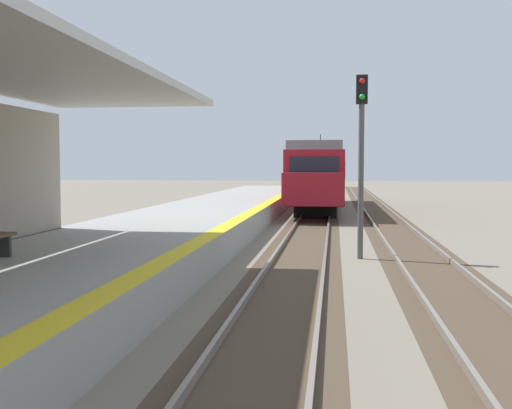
{
  "coord_description": "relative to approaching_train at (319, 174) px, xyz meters",
  "views": [
    {
      "loc": [
        2.88,
        2.89,
        2.67
      ],
      "look_at": [
        1.74,
        11.66,
        2.1
      ],
      "focal_mm": 42.9,
      "sensor_mm": 36.0,
      "label": 1
    }
  ],
  "objects": [
    {
      "name": "approaching_train",
      "position": [
        0.0,
        0.0,
        0.0
      ],
      "size": [
        2.93,
        19.6,
        4.76
      ],
      "color": "maroon",
      "rests_on": "ground"
    },
    {
      "name": "station_platform",
      "position": [
        -4.4,
        -24.32,
        -1.73
      ],
      "size": [
        5.0,
        80.0,
        0.91
      ],
      "color": "#999993",
      "rests_on": "ground"
    },
    {
      "name": "track_pair_nearest_platform",
      "position": [
        -0.0,
        -20.32,
        -2.13
      ],
      "size": [
        2.34,
        120.0,
        0.16
      ],
      "color": "#4C3D2D",
      "rests_on": "ground"
    },
    {
      "name": "rail_signal_post",
      "position": [
        1.71,
        -19.86,
        1.02
      ],
      "size": [
        0.32,
        0.34,
        5.2
      ],
      "color": "#4C4C4C",
      "rests_on": "ground"
    },
    {
      "name": "track_pair_middle",
      "position": [
        3.4,
        -20.32,
        -2.13
      ],
      "size": [
        2.34,
        120.0,
        0.16
      ],
      "color": "#4C3D2D",
      "rests_on": "ground"
    }
  ]
}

